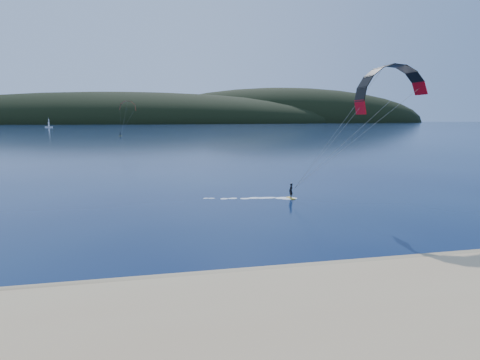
% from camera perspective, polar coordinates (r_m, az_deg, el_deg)
% --- Properties ---
extents(ground, '(1800.00, 1800.00, 0.00)m').
position_cam_1_polar(ground, '(19.65, -3.67, -19.56)').
color(ground, '#071539').
rests_on(ground, ground).
extents(wet_sand, '(220.00, 2.50, 0.10)m').
position_cam_1_polar(wet_sand, '(23.65, -5.26, -14.29)').
color(wet_sand, '#846C4D').
rests_on(wet_sand, ground).
extents(headland, '(1200.00, 310.00, 140.00)m').
position_cam_1_polar(headland, '(762.45, -11.65, 8.13)').
color(headland, black).
rests_on(headland, ground).
extents(kitesurfer_near, '(23.67, 8.36, 15.00)m').
position_cam_1_polar(kitesurfer_near, '(44.69, 20.43, 10.29)').
color(kitesurfer_near, gold).
rests_on(kitesurfer_near, ground).
extents(kitesurfer_far, '(9.57, 5.15, 16.33)m').
position_cam_1_polar(kitesurfer_far, '(213.89, -16.07, 9.88)').
color(kitesurfer_far, gold).
rests_on(kitesurfer_far, ground).
extents(sailboat, '(6.94, 4.51, 9.95)m').
position_cam_1_polar(sailboat, '(438.22, -26.10, 6.98)').
color(sailboat, white).
rests_on(sailboat, ground).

